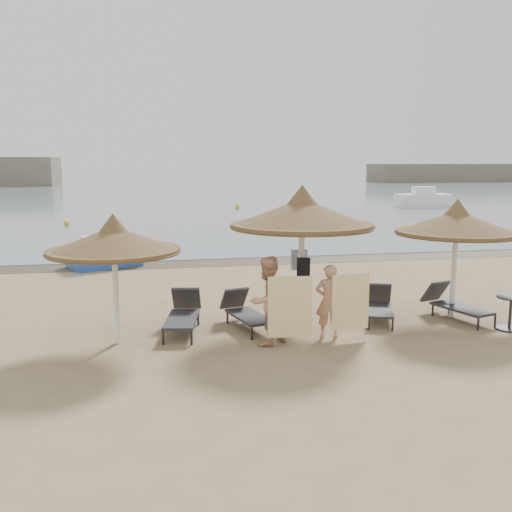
{
  "coord_description": "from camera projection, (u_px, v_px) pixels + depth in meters",
  "views": [
    {
      "loc": [
        -2.44,
        -9.63,
        3.41
      ],
      "look_at": [
        -0.34,
        1.2,
        1.57
      ],
      "focal_mm": 40.0,
      "sensor_mm": 36.0,
      "label": 1
    }
  ],
  "objects": [
    {
      "name": "lounger_far_right",
      "position": [
        454.0,
        303.0,
        12.48
      ],
      "size": [
        1.01,
        1.75,
        0.75
      ],
      "rotation": [
        0.0,
        0.0,
        0.3
      ],
      "color": "#232328",
      "rests_on": "ground"
    },
    {
      "name": "lounger_near_left",
      "position": [
        245.0,
        311.0,
        11.85
      ],
      "size": [
        0.94,
        1.73,
        0.74
      ],
      "rotation": [
        0.0,
        0.0,
        0.25
      ],
      "color": "#232328",
      "rests_on": "ground"
    },
    {
      "name": "lounger_near_right",
      "position": [
        379.0,
        305.0,
        12.41
      ],
      "size": [
        1.07,
        1.68,
        0.72
      ],
      "rotation": [
        0.0,
        0.0,
        -0.37
      ],
      "color": "#232328",
      "rests_on": "ground"
    },
    {
      "name": "towel_right",
      "position": [
        351.0,
        302.0,
        10.88
      ],
      "size": [
        0.78,
        0.11,
        1.09
      ],
      "rotation": [
        0.0,
        0.0,
        0.12
      ],
      "color": "yellow",
      "rests_on": "ground"
    },
    {
      "name": "towel_left",
      "position": [
        290.0,
        307.0,
        10.37
      ],
      "size": [
        0.81,
        0.09,
        1.14
      ],
      "rotation": [
        0.0,
        0.0,
        -0.08
      ],
      "color": "yellow",
      "rests_on": "ground"
    },
    {
      "name": "sea",
      "position": [
        161.0,
        184.0,
        87.82
      ],
      "size": [
        200.0,
        140.0,
        0.03
      ],
      "primitive_type": "cube",
      "color": "slate",
      "rests_on": "ground"
    },
    {
      "name": "bag_dark",
      "position": [
        303.0,
        267.0,
        11.61
      ],
      "size": [
        0.28,
        0.14,
        0.38
      ],
      "rotation": [
        0.0,
        0.0,
        -0.2
      ],
      "color": "black",
      "rests_on": "ground"
    },
    {
      "name": "palapa_right",
      "position": [
        457.0,
        223.0,
        12.34
      ],
      "size": [
        2.64,
        2.64,
        2.62
      ],
      "rotation": [
        0.0,
        0.0,
        -0.29
      ],
      "color": "white",
      "rests_on": "ground"
    },
    {
      "name": "side_table",
      "position": [
        510.0,
        314.0,
        11.64
      ],
      "size": [
        0.57,
        0.57,
        0.69
      ],
      "rotation": [
        0.0,
        0.0,
        -0.12
      ],
      "color": "#232328",
      "rests_on": "ground"
    },
    {
      "name": "wet_sand_strip",
      "position": [
        220.0,
        262.0,
        19.45
      ],
      "size": [
        200.0,
        1.6,
        0.01
      ],
      "primitive_type": "cube",
      "color": "#473C25",
      "rests_on": "ground"
    },
    {
      "name": "palapa_center",
      "position": [
        302.0,
        214.0,
        11.59
      ],
      "size": [
        2.97,
        2.97,
        2.95
      ],
      "rotation": [
        0.0,
        0.0,
        0.35
      ],
      "color": "white",
      "rests_on": "ground"
    },
    {
      "name": "ground",
      "position": [
        287.0,
        351.0,
        10.34
      ],
      "size": [
        160.0,
        160.0,
        0.0
      ],
      "primitive_type": "plane",
      "color": "#988056",
      "rests_on": "ground"
    },
    {
      "name": "person_right",
      "position": [
        329.0,
        295.0,
        11.04
      ],
      "size": [
        0.87,
        0.67,
        1.69
      ],
      "primitive_type": "imported",
      "rotation": [
        0.0,
        0.0,
        2.91
      ],
      "color": "tan",
      "rests_on": "ground"
    },
    {
      "name": "pedal_boat",
      "position": [
        103.0,
        256.0,
        18.58
      ],
      "size": [
        2.5,
        2.03,
        1.01
      ],
      "rotation": [
        0.0,
        0.0,
        0.4
      ],
      "color": "#214BAF",
      "rests_on": "ground"
    },
    {
      "name": "person_left",
      "position": [
        267.0,
        294.0,
        10.61
      ],
      "size": [
        1.07,
        1.0,
        1.95
      ],
      "primitive_type": "imported",
      "rotation": [
        0.0,
        0.0,
        3.77
      ],
      "color": "tan",
      "rests_on": "ground"
    },
    {
      "name": "buoy_left",
      "position": [
        67.0,
        223.0,
        30.63
      ],
      "size": [
        0.31,
        0.31,
        0.31
      ],
      "primitive_type": "sphere",
      "color": "yellow",
      "rests_on": "ground"
    },
    {
      "name": "lounger_far_left",
      "position": [
        183.0,
        313.0,
        11.6
      ],
      "size": [
        0.9,
        1.84,
        0.79
      ],
      "rotation": [
        0.0,
        0.0,
        -0.19
      ],
      "color": "#232328",
      "rests_on": "ground"
    },
    {
      "name": "bag_patterned",
      "position": [
        299.0,
        260.0,
        11.93
      ],
      "size": [
        0.33,
        0.11,
        0.42
      ],
      "rotation": [
        0.0,
        0.0,
        -0.01
      ],
      "color": "white",
      "rests_on": "ground"
    },
    {
      "name": "buoy_mid",
      "position": [
        237.0,
        206.0,
        41.52
      ],
      "size": [
        0.38,
        0.38,
        0.38
      ],
      "primitive_type": "sphere",
      "color": "yellow",
      "rests_on": "ground"
    },
    {
      "name": "palapa_left",
      "position": [
        114.0,
        241.0,
        10.5
      ],
      "size": [
        2.49,
        2.49,
        2.47
      ],
      "rotation": [
        0.0,
        0.0,
        -0.27
      ],
      "color": "white",
      "rests_on": "ground"
    }
  ]
}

